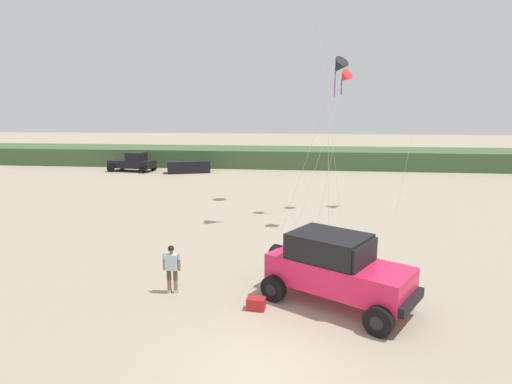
{
  "coord_description": "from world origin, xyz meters",
  "views": [
    {
      "loc": [
        0.95,
        -8.93,
        6.0
      ],
      "look_at": [
        -0.71,
        4.65,
        3.36
      ],
      "focal_mm": 29.03,
      "sensor_mm": 36.0,
      "label": 1
    }
  ],
  "objects_px": {
    "kite_pink_ribbon": "(344,78)",
    "distant_pickup": "(133,162)",
    "distant_sedan": "(189,167)",
    "kite_purple_stunt": "(338,67)",
    "person_watching": "(172,266)",
    "cooler_box": "(256,304)",
    "jeep": "(336,268)"
  },
  "relations": [
    {
      "from": "distant_pickup",
      "to": "kite_purple_stunt",
      "type": "relative_size",
      "value": 0.55
    },
    {
      "from": "cooler_box",
      "to": "distant_sedan",
      "type": "bearing_deg",
      "value": 115.07
    },
    {
      "from": "cooler_box",
      "to": "jeep",
      "type": "bearing_deg",
      "value": 21.31
    },
    {
      "from": "person_watching",
      "to": "kite_purple_stunt",
      "type": "distance_m",
      "value": 13.03
    },
    {
      "from": "kite_pink_ribbon",
      "to": "kite_purple_stunt",
      "type": "bearing_deg",
      "value": -98.59
    },
    {
      "from": "jeep",
      "to": "person_watching",
      "type": "height_order",
      "value": "jeep"
    },
    {
      "from": "kite_purple_stunt",
      "to": "kite_pink_ribbon",
      "type": "distance_m",
      "value": 4.41
    },
    {
      "from": "person_watching",
      "to": "kite_pink_ribbon",
      "type": "xyz_separation_m",
      "value": [
        6.53,
        13.43,
        7.1
      ]
    },
    {
      "from": "person_watching",
      "to": "kite_purple_stunt",
      "type": "xyz_separation_m",
      "value": [
        5.87,
        9.07,
        7.29
      ]
    },
    {
      "from": "cooler_box",
      "to": "kite_pink_ribbon",
      "type": "height_order",
      "value": "kite_pink_ribbon"
    },
    {
      "from": "distant_sedan",
      "to": "person_watching",
      "type": "bearing_deg",
      "value": -94.89
    },
    {
      "from": "jeep",
      "to": "distant_pickup",
      "type": "bearing_deg",
      "value": 123.76
    },
    {
      "from": "distant_pickup",
      "to": "kite_pink_ribbon",
      "type": "distance_m",
      "value": 25.65
    },
    {
      "from": "cooler_box",
      "to": "kite_pink_ribbon",
      "type": "relative_size",
      "value": 0.07
    },
    {
      "from": "person_watching",
      "to": "cooler_box",
      "type": "bearing_deg",
      "value": -16.56
    },
    {
      "from": "person_watching",
      "to": "cooler_box",
      "type": "xyz_separation_m",
      "value": [
        2.96,
        -0.88,
        -0.75
      ]
    },
    {
      "from": "person_watching",
      "to": "kite_pink_ribbon",
      "type": "height_order",
      "value": "kite_pink_ribbon"
    },
    {
      "from": "jeep",
      "to": "cooler_box",
      "type": "bearing_deg",
      "value": -163.78
    },
    {
      "from": "distant_pickup",
      "to": "kite_pink_ribbon",
      "type": "bearing_deg",
      "value": -36.1
    },
    {
      "from": "jeep",
      "to": "kite_pink_ribbon",
      "type": "relative_size",
      "value": 0.58
    },
    {
      "from": "kite_pink_ribbon",
      "to": "distant_sedan",
      "type": "bearing_deg",
      "value": 134.43
    },
    {
      "from": "distant_sedan",
      "to": "cooler_box",
      "type": "bearing_deg",
      "value": -89.93
    },
    {
      "from": "person_watching",
      "to": "distant_sedan",
      "type": "distance_m",
      "value": 28.64
    },
    {
      "from": "kite_purple_stunt",
      "to": "kite_pink_ribbon",
      "type": "height_order",
      "value": "kite_purple_stunt"
    },
    {
      "from": "cooler_box",
      "to": "distant_sedan",
      "type": "distance_m",
      "value": 30.37
    },
    {
      "from": "person_watching",
      "to": "kite_purple_stunt",
      "type": "relative_size",
      "value": 0.19
    },
    {
      "from": "distant_sedan",
      "to": "kite_purple_stunt",
      "type": "bearing_deg",
      "value": -74.34
    },
    {
      "from": "jeep",
      "to": "kite_purple_stunt",
      "type": "bearing_deg",
      "value": 87.12
    },
    {
      "from": "distant_pickup",
      "to": "kite_purple_stunt",
      "type": "height_order",
      "value": "kite_purple_stunt"
    },
    {
      "from": "kite_pink_ribbon",
      "to": "distant_pickup",
      "type": "bearing_deg",
      "value": 143.9
    },
    {
      "from": "cooler_box",
      "to": "person_watching",
      "type": "bearing_deg",
      "value": 168.53
    },
    {
      "from": "kite_purple_stunt",
      "to": "distant_pickup",
      "type": "bearing_deg",
      "value": 135.56
    }
  ]
}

